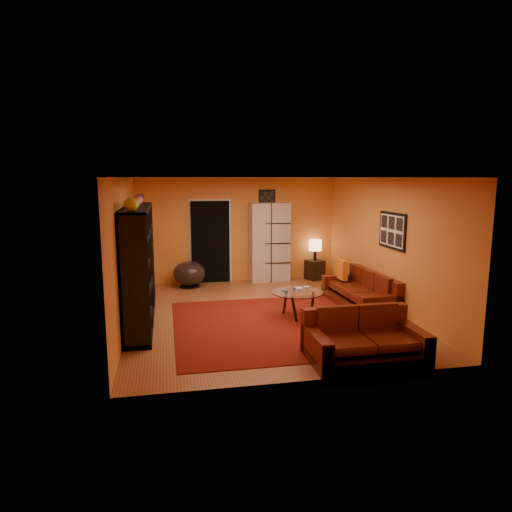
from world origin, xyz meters
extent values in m
plane|color=brown|center=(0.00, 0.00, 0.00)|extent=(6.00, 6.00, 0.00)
plane|color=white|center=(0.00, 0.00, 2.60)|extent=(6.00, 6.00, 0.00)
plane|color=orange|center=(0.00, 3.00, 1.30)|extent=(6.00, 0.00, 6.00)
plane|color=orange|center=(0.00, -3.00, 1.30)|extent=(6.00, 0.00, 6.00)
plane|color=orange|center=(-2.50, 0.00, 1.30)|extent=(0.00, 6.00, 6.00)
plane|color=orange|center=(2.50, 0.00, 1.30)|extent=(0.00, 6.00, 6.00)
cube|color=#510E09|center=(0.10, -0.70, 0.01)|extent=(3.60, 3.60, 0.01)
cube|color=black|center=(-0.70, 2.96, 1.02)|extent=(0.95, 0.10, 2.04)
cube|color=black|center=(2.48, -0.30, 1.60)|extent=(0.03, 1.00, 0.70)
cube|color=black|center=(0.75, 2.98, 2.05)|extent=(0.42, 0.03, 0.52)
cube|color=black|center=(-2.27, 0.00, 1.05)|extent=(0.45, 3.00, 2.10)
imported|color=black|center=(-2.23, -0.04, 0.98)|extent=(0.90, 0.12, 0.52)
cube|color=#431109|center=(2.05, 0.14, 0.16)|extent=(0.90, 2.08, 0.32)
cube|color=#431109|center=(2.38, 0.15, 0.42)|extent=(0.24, 2.06, 0.85)
cube|color=#431109|center=(2.08, -0.79, 0.31)|extent=(0.85, 0.21, 0.62)
cube|color=#431109|center=(2.02, 1.08, 0.31)|extent=(0.85, 0.21, 0.62)
cube|color=#431109|center=(2.03, -0.42, 0.47)|extent=(0.64, 0.56, 0.12)
cube|color=#431109|center=(2.01, 0.14, 0.47)|extent=(0.64, 0.56, 0.12)
cube|color=#431109|center=(1.99, 0.71, 0.47)|extent=(0.64, 0.56, 0.12)
cube|color=#431109|center=(0.97, -2.50, 0.16)|extent=(1.64, 0.99, 0.32)
cube|color=#431109|center=(0.98, -2.10, 0.42)|extent=(1.64, 0.19, 0.85)
cube|color=#431109|center=(1.70, -2.50, 0.31)|extent=(0.19, 0.98, 0.62)
cube|color=#431109|center=(0.25, -2.50, 0.31)|extent=(0.19, 0.98, 0.62)
cube|color=#431109|center=(1.29, -2.54, 0.47)|extent=(0.62, 0.77, 0.12)
cube|color=#431109|center=(0.65, -2.54, 0.47)|extent=(0.62, 0.77, 0.12)
cube|color=orange|center=(1.95, 0.86, 0.63)|extent=(0.12, 0.42, 0.42)
cylinder|color=silver|center=(0.60, -0.33, 0.49)|extent=(0.98, 0.98, 0.02)
cylinder|color=black|center=(0.90, -0.32, 0.24)|extent=(0.05, 0.05, 0.47)
cylinder|color=black|center=(0.43, -0.08, 0.24)|extent=(0.05, 0.05, 0.47)
cylinder|color=black|center=(0.46, -0.60, 0.24)|extent=(0.05, 0.05, 0.47)
cube|color=beige|center=(0.77, 2.80, 0.99)|extent=(1.02, 0.50, 1.99)
cylinder|color=black|center=(-1.26, 2.50, 0.02)|extent=(0.44, 0.44, 0.03)
cylinder|color=black|center=(-1.26, 2.50, 0.10)|extent=(0.06, 0.06, 0.15)
ellipsoid|color=#423B3A|center=(-1.26, 2.50, 0.34)|extent=(0.78, 0.78, 0.58)
cube|color=black|center=(1.97, 2.75, 0.25)|extent=(0.49, 0.49, 0.50)
cylinder|color=black|center=(1.97, 2.75, 0.63)|extent=(0.08, 0.08, 0.26)
cylinder|color=#FFC58C|center=(1.97, 2.75, 0.90)|extent=(0.32, 0.32, 0.28)
camera|label=1|loc=(-1.78, -8.31, 2.59)|focal=32.00mm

